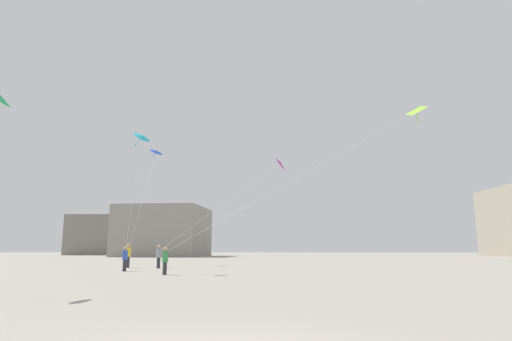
% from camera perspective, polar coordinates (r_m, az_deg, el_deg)
% --- Properties ---
extents(person_in_blue, '(0.35, 0.35, 1.62)m').
position_cam_1_polar(person_in_blue, '(30.14, -17.31, -11.21)').
color(person_in_blue, '#2D2D33').
rests_on(person_in_blue, ground_plane).
extents(person_in_yellow, '(0.41, 0.41, 1.87)m').
position_cam_1_polar(person_in_yellow, '(35.59, -16.90, -10.82)').
color(person_in_yellow, '#2D2D33').
rests_on(person_in_yellow, ground_plane).
extents(person_in_grey, '(0.39, 0.39, 1.78)m').
position_cam_1_polar(person_in_grey, '(33.95, -13.02, -11.13)').
color(person_in_grey, '#2D2D33').
rests_on(person_in_grey, ground_plane).
extents(person_in_green, '(0.35, 0.35, 1.59)m').
position_cam_1_polar(person_in_green, '(25.70, -12.20, -11.69)').
color(person_in_green, '#2D2D33').
rests_on(person_in_green, ground_plane).
extents(kite_cobalt_diamond, '(1.77, 6.94, 9.95)m').
position_cam_1_polar(kite_cobalt_diamond, '(42.29, -13.34, 2.48)').
color(kite_cobalt_diamond, blue).
extents(kite_cyan_diamond, '(1.99, 2.33, 7.98)m').
position_cam_1_polar(kite_cyan_diamond, '(29.22, -15.17, 4.39)').
color(kite_cyan_diamond, '#1EB2C6').
extents(kite_magenta_diamond, '(10.25, 7.47, 8.87)m').
position_cam_1_polar(kite_magenta_diamond, '(40.32, 3.23, 0.96)').
color(kite_magenta_diamond, '#D12899').
extents(kite_lime_delta, '(15.90, 1.42, 8.97)m').
position_cam_1_polar(kite_lime_delta, '(28.05, 19.93, 7.07)').
color(kite_lime_delta, '#8CD12D').
extents(building_left_hall, '(15.82, 18.12, 8.90)m').
position_cam_1_polar(building_left_hall, '(107.66, -18.99, -8.33)').
color(building_left_hall, gray).
rests_on(building_left_hall, ground_plane).
extents(building_centre_hall, '(16.02, 16.77, 9.14)m').
position_cam_1_polar(building_centre_hall, '(82.23, -12.27, -8.09)').
color(building_centre_hall, gray).
rests_on(building_centre_hall, ground_plane).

